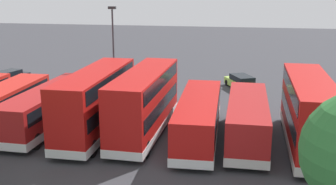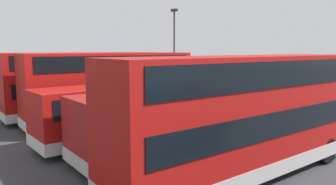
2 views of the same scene
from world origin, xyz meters
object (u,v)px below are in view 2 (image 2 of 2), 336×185
object	(u,v)px
bus_double_decker_fourth	(112,86)
car_small_green	(133,80)
bus_double_decker_near_end	(244,114)
lamp_post_tall	(174,48)
bus_single_deck_third	(139,108)
bus_single_deck_seventh	(50,85)
bus_single_deck_far_end	(41,81)
waste_bin_yellow	(162,91)
bus_single_deck_second	(179,117)
car_hatchback_silver	(325,103)
bus_single_deck_sixth	(72,88)
bus_double_decker_fifth	(84,82)

from	to	relation	value
bus_double_decker_fourth	car_small_green	bearing A→B (deg)	-34.75
bus_double_decker_near_end	lamp_post_tall	xyz separation A→B (m)	(16.15, -9.67, 2.48)
bus_double_decker_fourth	car_small_green	xyz separation A→B (m)	(18.09, -12.55, -1.75)
bus_single_deck_third	bus_single_deck_seventh	distance (m)	14.61
car_small_green	bus_single_deck_far_end	bearing A→B (deg)	106.22
bus_double_decker_fourth	bus_single_deck_far_end	world-z (taller)	bus_double_decker_fourth
lamp_post_tall	waste_bin_yellow	bearing A→B (deg)	-12.79
bus_single_deck_second	bus_single_deck_far_end	world-z (taller)	same
bus_single_deck_seventh	car_small_green	distance (m)	15.11
bus_double_decker_near_end	car_hatchback_silver	xyz separation A→B (m)	(4.34, -15.01, -1.75)
bus_single_deck_sixth	bus_single_deck_far_end	distance (m)	7.05
bus_double_decker_fourth	bus_single_deck_seventh	xyz separation A→B (m)	(10.76, 0.62, -0.83)
car_hatchback_silver	waste_bin_yellow	xyz separation A→B (m)	(14.71, 4.68, -0.23)
bus_double_decker_near_end	lamp_post_tall	size ratio (longest dim) A/B	1.31
bus_double_decker_near_end	bus_double_decker_fifth	bearing A→B (deg)	0.37
bus_single_deck_second	bus_single_deck_sixth	world-z (taller)	same
car_small_green	waste_bin_yellow	world-z (taller)	car_small_green
bus_single_deck_second	bus_single_deck_sixth	size ratio (longest dim) A/B	0.91
bus_single_deck_seventh	car_hatchback_silver	xyz separation A→B (m)	(-17.38, -15.22, -0.92)
car_hatchback_silver	car_small_green	world-z (taller)	same
bus_single_deck_third	lamp_post_tall	world-z (taller)	lamp_post_tall
bus_double_decker_near_end	bus_single_deck_third	xyz separation A→B (m)	(7.11, 0.04, -0.83)
bus_double_decker_near_end	bus_double_decker_fourth	distance (m)	10.97
bus_double_decker_fifth	car_small_green	bearing A→B (deg)	-41.63
bus_single_deck_sixth	car_small_green	distance (m)	16.50
bus_single_deck_far_end	bus_double_decker_fifth	bearing A→B (deg)	179.27
car_hatchback_silver	car_small_green	xyz separation A→B (m)	(24.71, 2.04, -0.00)
bus_double_decker_fourth	bus_single_deck_far_end	distance (m)	14.36
bus_single_deck_seventh	lamp_post_tall	distance (m)	11.81
bus_single_deck_second	car_hatchback_silver	world-z (taller)	bus_single_deck_second
bus_single_deck_second	bus_single_deck_seventh	bearing A→B (deg)	1.13
bus_double_decker_near_end	bus_single_deck_sixth	world-z (taller)	bus_double_decker_near_end
bus_single_deck_third	bus_single_deck_far_end	xyz separation A→B (m)	(18.18, -0.08, -0.00)
car_small_green	bus_double_decker_fourth	bearing A→B (deg)	145.25
bus_double_decker_fifth	bus_single_deck_third	bearing A→B (deg)	-179.57
bus_double_decker_fourth	bus_single_deck_sixth	size ratio (longest dim) A/B	0.98
bus_single_deck_seventh	lamp_post_tall	size ratio (longest dim) A/B	1.32
bus_single_deck_far_end	bus_single_deck_second	bearing A→B (deg)	-179.74
lamp_post_tall	bus_single_deck_second	bearing A→B (deg)	142.24
bus_single_deck_third	bus_double_decker_fourth	distance (m)	3.96
bus_single_deck_far_end	waste_bin_yellow	size ratio (longest dim) A/B	10.72
bus_single_deck_third	lamp_post_tall	xyz separation A→B (m)	(9.04, -9.71, 3.30)
bus_single_deck_far_end	bus_double_decker_near_end	bearing A→B (deg)	179.89
bus_double_decker_near_end	bus_double_decker_fourth	bearing A→B (deg)	-2.16
bus_single_deck_second	waste_bin_yellow	distance (m)	18.33
bus_double_decker_fifth	waste_bin_yellow	bearing A→B (deg)	-65.77
bus_double_decker_fourth	lamp_post_tall	world-z (taller)	lamp_post_tall
bus_double_decker_fourth	bus_single_deck_far_end	size ratio (longest dim) A/B	1.09
lamp_post_tall	waste_bin_yellow	distance (m)	5.35
bus_double_decker_fourth	bus_double_decker_fifth	distance (m)	3.44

